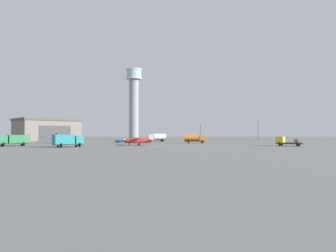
{
  "coord_description": "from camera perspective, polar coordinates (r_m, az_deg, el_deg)",
  "views": [
    {
      "loc": [
        0.64,
        -69.53,
        3.16
      ],
      "look_at": [
        3.7,
        33.09,
        5.8
      ],
      "focal_mm": 30.4,
      "sensor_mm": 36.0,
      "label": 1
    }
  ],
  "objects": [
    {
      "name": "airplane_red",
      "position": [
        74.74,
        -5.91,
        -2.85
      ],
      "size": [
        7.7,
        9.85,
        2.9
      ],
      "rotation": [
        0.0,
        0.0,
        3.35
      ],
      "color": "red",
      "rests_on": "ground_plane"
    },
    {
      "name": "light_post_west",
      "position": [
        124.51,
        17.61,
        -0.43
      ],
      "size": [
        0.44,
        0.44,
        8.88
      ],
      "color": "#38383D",
      "rests_on": "ground_plane"
    },
    {
      "name": "car_blue",
      "position": [
        96.09,
        -9.23,
        -2.89
      ],
      "size": [
        4.8,
        2.95,
        1.37
      ],
      "rotation": [
        0.0,
        0.0,
        6.04
      ],
      "color": "#2847A8",
      "rests_on": "ground_plane"
    },
    {
      "name": "truck_fuel_tanker_orange",
      "position": [
        92.19,
        5.32,
        -2.44
      ],
      "size": [
        6.81,
        3.16,
        2.83
      ],
      "rotation": [
        0.0,
        0.0,
        6.24
      ],
      "color": "#38383D",
      "rests_on": "ground_plane"
    },
    {
      "name": "control_tower",
      "position": [
        141.04,
        -6.85,
        5.4
      ],
      "size": [
        7.95,
        7.95,
        38.6
      ],
      "color": "gray",
      "rests_on": "ground_plane"
    },
    {
      "name": "truck_box_green",
      "position": [
        79.33,
        -28.45,
        -2.44
      ],
      "size": [
        6.75,
        6.09,
        2.77
      ],
      "rotation": [
        0.0,
        0.0,
        3.82
      ],
      "color": "#38383D",
      "rests_on": "ground_plane"
    },
    {
      "name": "light_post_east",
      "position": [
        117.6,
        6.53,
        -0.75
      ],
      "size": [
        0.44,
        0.44,
        7.65
      ],
      "color": "#38383D",
      "rests_on": "ground_plane"
    },
    {
      "name": "truck_fuel_tanker_white",
      "position": [
        105.79,
        -2.22,
        -2.27
      ],
      "size": [
        7.05,
        4.14,
        3.0
      ],
      "rotation": [
        0.0,
        0.0,
        3.38
      ],
      "color": "#38383D",
      "rests_on": "ground_plane"
    },
    {
      "name": "ground_plane",
      "position": [
        69.6,
        -2.24,
        -4.07
      ],
      "size": [
        400.0,
        400.0,
        0.0
      ],
      "primitive_type": "plane",
      "color": "slate"
    },
    {
      "name": "truck_flatbed_yellow",
      "position": [
        76.63,
        22.55,
        -2.85
      ],
      "size": [
        6.45,
        5.82,
        2.36
      ],
      "rotation": [
        0.0,
        0.0,
        2.47
      ],
      "color": "#38383D",
      "rests_on": "ground_plane"
    },
    {
      "name": "hangar",
      "position": [
        133.03,
        -23.11,
        -0.69
      ],
      "size": [
        30.43,
        30.0,
        9.36
      ],
      "rotation": [
        0.0,
        0.0,
        -0.85
      ],
      "color": "#6B665B",
      "rests_on": "ground_plane"
    },
    {
      "name": "truck_box_teal",
      "position": [
        68.26,
        -19.48,
        -2.66
      ],
      "size": [
        6.55,
        5.79,
        2.88
      ],
      "rotation": [
        0.0,
        0.0,
        0.65
      ],
      "color": "#38383D",
      "rests_on": "ground_plane"
    },
    {
      "name": "airplane_blue",
      "position": [
        96.48,
        -20.86,
        -2.38
      ],
      "size": [
        9.46,
        8.22,
        3.14
      ],
      "rotation": [
        0.0,
        0.0,
        5.35
      ],
      "color": "#2847A8",
      "rests_on": "ground_plane"
    }
  ]
}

